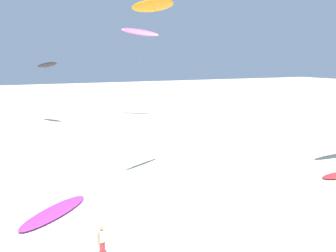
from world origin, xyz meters
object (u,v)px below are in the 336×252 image
at_px(flying_kite_3, 47,65).
at_px(person_foreground_walker, 102,241).
at_px(flying_kite_0, 140,32).
at_px(grounded_kite_2, 54,212).
at_px(flying_kite_4, 154,5).

relative_size(flying_kite_3, person_foreground_walker, 6.42).
distance_m(flying_kite_0, grounded_kite_2, 39.66).
relative_size(flying_kite_0, person_foreground_walker, 8.83).
xyz_separation_m(flying_kite_0, person_foreground_walker, (-17.05, -38.43, -13.22)).
distance_m(flying_kite_0, flying_kite_3, 15.46).
relative_size(flying_kite_4, grounded_kite_2, 2.68).
distance_m(grounded_kite_2, person_foreground_walker, 6.49).
bearing_deg(person_foreground_walker, flying_kite_4, 51.52).
xyz_separation_m(flying_kite_0, flying_kite_3, (-14.56, 0.76, -5.14)).
bearing_deg(grounded_kite_2, person_foreground_walker, -76.83).
relative_size(flying_kite_4, person_foreground_walker, 8.40).
bearing_deg(person_foreground_walker, flying_kite_3, 86.36).
xyz_separation_m(flying_kite_0, flying_kite_4, (-10.65, -30.37, -0.60)).
xyz_separation_m(flying_kite_3, grounded_kite_2, (-3.96, -32.92, -8.86)).
xyz_separation_m(flying_kite_3, person_foreground_walker, (-2.49, -39.19, -8.08)).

